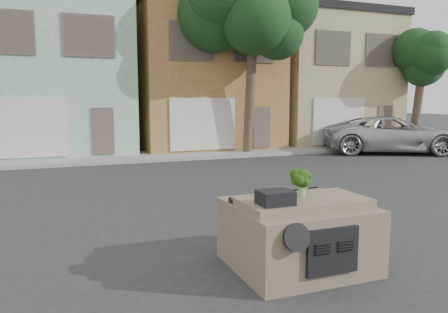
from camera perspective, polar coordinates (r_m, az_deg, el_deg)
ground_plane at (r=9.72m, az=0.34°, el=-8.02°), size 120.00×120.00×0.00m
sidewalk at (r=19.68m, az=-10.94°, el=-0.01°), size 40.00×3.00×0.15m
townhouse_mint at (r=23.24m, az=-21.64°, el=9.88°), size 7.20×8.20×7.55m
townhouse_tan at (r=24.40m, az=-3.46°, el=10.24°), size 7.20×8.20×7.55m
townhouse_beige at (r=27.62m, az=11.75°, el=9.78°), size 7.20×8.20×7.55m
silver_pickup at (r=22.77m, az=20.97°, el=0.44°), size 7.04×5.37×1.78m
tree_near at (r=20.41m, az=3.39°, el=12.12°), size 4.40×4.00×8.50m
tree_far at (r=26.13m, az=23.94°, el=7.74°), size 3.20×3.00×6.00m
car_dashboard at (r=6.97m, az=9.56°, el=-9.63°), size 2.00×1.80×1.12m
instrument_hump at (r=6.23m, az=6.72°, el=-5.36°), size 0.48×0.38×0.20m
wiper_arm at (r=7.28m, az=10.03°, el=-4.25°), size 0.69×0.15×0.02m
broccoli at (r=6.80m, az=10.16°, el=-3.31°), size 0.42×0.42×0.44m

